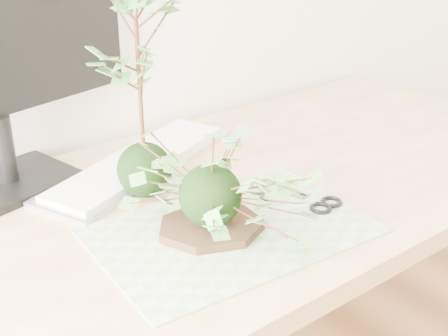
{
  "coord_description": "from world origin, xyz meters",
  "views": [
    {
      "loc": [
        -0.59,
        0.39,
        1.29
      ],
      "look_at": [
        0.0,
        1.14,
        0.84
      ],
      "focal_mm": 50.0,
      "sensor_mm": 36.0,
      "label": 1
    }
  ],
  "objects": [
    {
      "name": "scissors",
      "position": [
        0.16,
        1.08,
        0.75
      ],
      "size": [
        0.08,
        0.17,
        0.01
      ],
      "rotation": [
        0.0,
        0.0,
        0.13
      ],
      "color": "gray",
      "rests_on": "cutting_mat"
    },
    {
      "name": "cutting_mat",
      "position": [
        -0.02,
        1.1,
        0.74
      ],
      "size": [
        0.48,
        0.34,
        0.0
      ],
      "primitive_type": "cube",
      "rotation": [
        0.0,
        0.0,
        -0.08
      ],
      "color": "gray",
      "rests_on": "desk"
    },
    {
      "name": "ivy_kokedama",
      "position": [
        -0.05,
        1.12,
        0.86
      ],
      "size": [
        0.37,
        0.37,
        0.21
      ],
      "rotation": [
        0.0,
        0.0,
        0.32
      ],
      "color": "black",
      "rests_on": "stone_dish"
    },
    {
      "name": "desk",
      "position": [
        0.06,
        1.23,
        0.65
      ],
      "size": [
        1.6,
        0.7,
        0.74
      ],
      "color": "#D4B785",
      "rests_on": "ground_plane"
    },
    {
      "name": "stone_dish",
      "position": [
        -0.05,
        1.12,
        0.75
      ],
      "size": [
        0.25,
        0.25,
        0.01
      ],
      "primitive_type": "cylinder",
      "rotation": [
        0.0,
        0.0,
        -0.4
      ],
      "color": "black",
      "rests_on": "cutting_mat"
    },
    {
      "name": "keyboard",
      "position": [
        -0.0,
        1.42,
        0.75
      ],
      "size": [
        0.52,
        0.32,
        0.02
      ],
      "rotation": [
        0.0,
        0.0,
        0.38
      ],
      "color": "silver",
      "rests_on": "desk"
    },
    {
      "name": "maple_kokedama",
      "position": [
        -0.06,
        1.31,
        1.04
      ],
      "size": [
        0.26,
        0.26,
        0.43
      ],
      "rotation": [
        0.0,
        0.0,
        -0.15
      ],
      "color": "black",
      "rests_on": "desk"
    }
  ]
}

